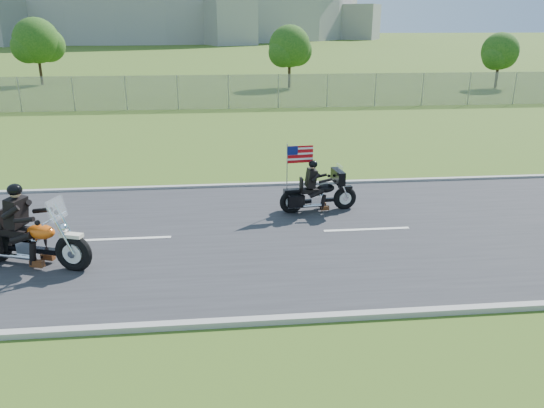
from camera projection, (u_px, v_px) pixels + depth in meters
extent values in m
plane|color=#425B1C|center=(208.00, 237.00, 13.05)|extent=(420.00, 420.00, 0.00)
cube|color=#28282B|center=(208.00, 236.00, 13.04)|extent=(120.00, 8.00, 0.04)
cube|color=#9E9B93|center=(210.00, 187.00, 16.84)|extent=(120.00, 0.18, 0.12)
cube|color=#9E9B93|center=(205.00, 324.00, 9.23)|extent=(120.00, 0.18, 0.12)
cube|color=gray|center=(126.00, 93.00, 31.03)|extent=(60.00, 0.03, 2.00)
cylinder|color=#A3A099|center=(150.00, 3.00, 167.57)|extent=(130.00, 130.00, 20.00)
cylinder|color=#382316|center=(289.00, 71.00, 41.39)|extent=(0.22, 0.22, 2.52)
sphere|color=#164512|center=(290.00, 46.00, 40.77)|extent=(3.20, 3.20, 3.20)
sphere|color=#164512|center=(297.00, 51.00, 41.40)|extent=(2.40, 2.40, 2.40)
sphere|color=#164512|center=(283.00, 52.00, 40.49)|extent=(2.24, 2.24, 2.24)
cylinder|color=#382316|center=(40.00, 67.00, 43.20)|extent=(0.22, 0.22, 2.80)
sphere|color=#164512|center=(36.00, 40.00, 42.51)|extent=(3.60, 3.60, 3.60)
sphere|color=#164512|center=(48.00, 45.00, 43.21)|extent=(2.70, 2.70, 2.70)
sphere|color=#164512|center=(27.00, 47.00, 42.19)|extent=(2.52, 2.52, 2.52)
cylinder|color=#382316|center=(497.00, 74.00, 41.09)|extent=(0.22, 0.22, 2.24)
sphere|color=#164512|center=(500.00, 51.00, 40.54)|extent=(2.80, 2.80, 2.80)
sphere|color=#164512|center=(504.00, 55.00, 41.09)|extent=(2.10, 2.10, 2.10)
sphere|color=#164512|center=(495.00, 57.00, 40.29)|extent=(1.96, 1.96, 1.96)
torus|color=black|center=(74.00, 253.00, 11.14)|extent=(0.87, 0.47, 0.85)
ellipsoid|color=#EF5E11|center=(41.00, 232.00, 11.16)|extent=(0.72, 0.56, 0.32)
cube|color=black|center=(17.00, 231.00, 11.31)|extent=(0.71, 0.53, 0.14)
cube|color=black|center=(16.00, 212.00, 11.15)|extent=(0.41, 0.52, 0.63)
sphere|color=black|center=(15.00, 190.00, 10.98)|extent=(0.39, 0.39, 0.31)
cube|color=silver|center=(57.00, 209.00, 10.88)|extent=(0.22, 0.51, 0.46)
torus|color=black|center=(345.00, 198.00, 14.82)|extent=(0.68, 0.23, 0.67)
torus|color=black|center=(291.00, 202.00, 14.52)|extent=(0.68, 0.23, 0.67)
ellipsoid|color=black|center=(326.00, 188.00, 14.60)|extent=(0.53, 0.34, 0.25)
cube|color=black|center=(309.00, 191.00, 14.52)|extent=(0.52, 0.32, 0.11)
cube|color=black|center=(311.00, 178.00, 14.41)|extent=(0.25, 0.38, 0.50)
sphere|color=black|center=(313.00, 164.00, 14.30)|extent=(0.27, 0.27, 0.24)
cube|color=black|center=(338.00, 176.00, 14.57)|extent=(0.28, 0.74, 0.36)
cube|color=#B70C11|center=(300.00, 154.00, 14.32)|extent=(0.72, 0.10, 0.47)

